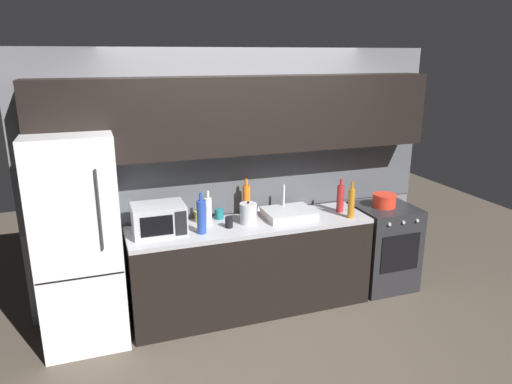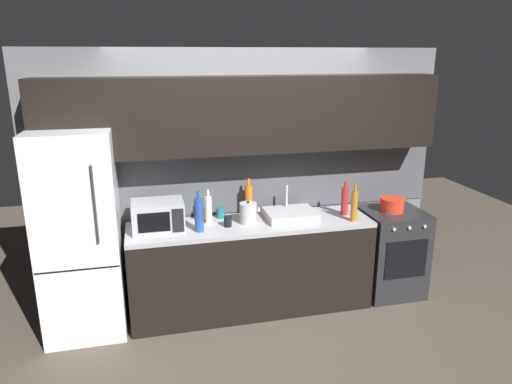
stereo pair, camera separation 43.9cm
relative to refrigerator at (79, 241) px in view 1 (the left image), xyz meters
name	(u,v)px [view 1 (the left image)]	position (x,y,z in m)	size (l,w,h in m)	color
ground_plane	(287,360)	(1.54, -0.90, -0.92)	(10.00, 10.00, 0.00)	#4C4238
back_wall	(241,150)	(1.54, 0.30, 0.63)	(4.06, 0.44, 2.50)	slate
counter_run	(251,266)	(1.54, 0.00, -0.47)	(2.32, 0.60, 0.90)	black
refrigerator	(79,241)	(0.00, 0.00, 0.00)	(0.68, 0.69, 1.85)	white
oven_range	(383,246)	(3.04, 0.00, -0.47)	(0.60, 0.62, 0.90)	#232326
microwave	(159,219)	(0.68, 0.02, 0.11)	(0.46, 0.35, 0.27)	#A8AAAF
sink_basin	(289,213)	(1.94, 0.03, 0.02)	(0.48, 0.38, 0.30)	#ADAFB5
kettle	(248,213)	(1.51, 0.00, 0.07)	(0.20, 0.16, 0.22)	#B7BABF
wine_bottle_amber	(351,203)	(2.51, -0.18, 0.13)	(0.06, 0.06, 0.36)	#B27019
wine_bottle_blue	(201,217)	(1.04, -0.10, 0.13)	(0.08, 0.08, 0.37)	#234299
wine_bottle_orange	(246,200)	(1.57, 0.22, 0.14)	(0.08, 0.08, 0.38)	orange
wine_bottle_white	(208,211)	(1.15, 0.09, 0.11)	(0.07, 0.07, 0.33)	silver
wine_bottle_red	(340,198)	(2.50, 0.01, 0.12)	(0.07, 0.07, 0.34)	#A82323
mug_dark	(229,222)	(1.31, -0.05, 0.03)	(0.07, 0.07, 0.10)	black
mug_yellow	(199,217)	(1.08, 0.20, 0.03)	(0.08, 0.08, 0.11)	gold
mug_teal	(219,214)	(1.28, 0.22, 0.03)	(0.09, 0.09, 0.10)	#19666B
cooking_pot	(384,200)	(3.01, 0.00, 0.05)	(0.24, 0.24, 0.14)	red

